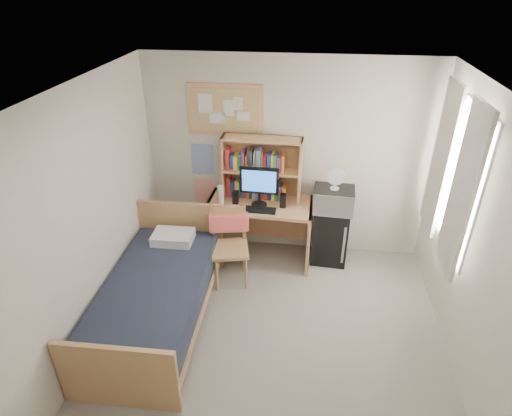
# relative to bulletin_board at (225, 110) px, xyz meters

# --- Properties ---
(floor) EXTENTS (3.60, 4.20, 0.02)m
(floor) POSITION_rel_bulletin_board_xyz_m (0.78, -2.08, -1.93)
(floor) COLOR gray
(floor) RESTS_ON ground
(ceiling) EXTENTS (3.60, 4.20, 0.02)m
(ceiling) POSITION_rel_bulletin_board_xyz_m (0.78, -2.08, 0.68)
(ceiling) COLOR silver
(ceiling) RESTS_ON wall_back
(wall_back) EXTENTS (3.60, 0.04, 2.60)m
(wall_back) POSITION_rel_bulletin_board_xyz_m (0.78, 0.02, -0.62)
(wall_back) COLOR beige
(wall_back) RESTS_ON floor
(wall_left) EXTENTS (0.04, 4.20, 2.60)m
(wall_left) POSITION_rel_bulletin_board_xyz_m (-1.02, -2.08, -0.62)
(wall_left) COLOR beige
(wall_left) RESTS_ON floor
(wall_right) EXTENTS (0.04, 4.20, 2.60)m
(wall_right) POSITION_rel_bulletin_board_xyz_m (2.58, -2.08, -0.62)
(wall_right) COLOR beige
(wall_right) RESTS_ON floor
(window_unit) EXTENTS (0.10, 1.40, 1.70)m
(window_unit) POSITION_rel_bulletin_board_xyz_m (2.53, -0.88, -0.32)
(window_unit) COLOR white
(window_unit) RESTS_ON wall_right
(curtain_left) EXTENTS (0.04, 0.55, 1.70)m
(curtain_left) POSITION_rel_bulletin_board_xyz_m (2.50, -1.28, -0.32)
(curtain_left) COLOR beige
(curtain_left) RESTS_ON wall_right
(curtain_right) EXTENTS (0.04, 0.55, 1.70)m
(curtain_right) POSITION_rel_bulletin_board_xyz_m (2.50, -0.48, -0.32)
(curtain_right) COLOR beige
(curtain_right) RESTS_ON wall_right
(bulletin_board) EXTENTS (0.94, 0.03, 0.64)m
(bulletin_board) POSITION_rel_bulletin_board_xyz_m (0.00, 0.00, 0.00)
(bulletin_board) COLOR tan
(bulletin_board) RESTS_ON wall_back
(poster_wave) EXTENTS (0.30, 0.01, 0.42)m
(poster_wave) POSITION_rel_bulletin_board_xyz_m (-0.32, 0.01, -0.67)
(poster_wave) COLOR #2948A5
(poster_wave) RESTS_ON wall_back
(poster_japan) EXTENTS (0.28, 0.01, 0.36)m
(poster_japan) POSITION_rel_bulletin_board_xyz_m (-0.32, 0.01, -1.14)
(poster_japan) COLOR red
(poster_japan) RESTS_ON wall_back
(desk) EXTENTS (1.36, 0.72, 0.84)m
(desk) POSITION_rel_bulletin_board_xyz_m (0.48, -0.34, -1.50)
(desk) COLOR tan
(desk) RESTS_ON floor
(desk_chair) EXTENTS (0.57, 0.57, 0.96)m
(desk_chair) POSITION_rel_bulletin_board_xyz_m (0.18, -0.88, -1.44)
(desk_chair) COLOR tan
(desk_chair) RESTS_ON floor
(mini_fridge) EXTENTS (0.48, 0.48, 0.77)m
(mini_fridge) POSITION_rel_bulletin_board_xyz_m (1.40, -0.24, -1.54)
(mini_fridge) COLOR black
(mini_fridge) RESTS_ON floor
(bed) EXTENTS (1.07, 2.09, 0.57)m
(bed) POSITION_rel_bulletin_board_xyz_m (-0.48, -1.69, -1.64)
(bed) COLOR black
(bed) RESTS_ON floor
(hutch) EXTENTS (1.00, 0.29, 0.81)m
(hutch) POSITION_rel_bulletin_board_xyz_m (0.48, -0.19, -0.67)
(hutch) COLOR tan
(hutch) RESTS_ON desk
(monitor) EXTENTS (0.48, 0.05, 0.51)m
(monitor) POSITION_rel_bulletin_board_xyz_m (0.48, -0.40, -0.83)
(monitor) COLOR black
(monitor) RESTS_ON desk
(keyboard) EXTENTS (0.47, 0.16, 0.02)m
(keyboard) POSITION_rel_bulletin_board_xyz_m (0.47, -0.54, -1.07)
(keyboard) COLOR black
(keyboard) RESTS_ON desk
(speaker_left) EXTENTS (0.07, 0.07, 0.17)m
(speaker_left) POSITION_rel_bulletin_board_xyz_m (0.18, -0.39, -1.00)
(speaker_left) COLOR black
(speaker_left) RESTS_ON desk
(speaker_right) EXTENTS (0.08, 0.08, 0.18)m
(speaker_right) POSITION_rel_bulletin_board_xyz_m (0.77, -0.41, -0.99)
(speaker_right) COLOR black
(speaker_right) RESTS_ON desk
(water_bottle) EXTENTS (0.07, 0.07, 0.25)m
(water_bottle) POSITION_rel_bulletin_board_xyz_m (-0.01, -0.42, -0.96)
(water_bottle) COLOR white
(water_bottle) RESTS_ON desk
(hoodie) EXTENTS (0.50, 0.25, 0.23)m
(hoodie) POSITION_rel_bulletin_board_xyz_m (0.14, -0.68, -1.18)
(hoodie) COLOR #FF6861
(hoodie) RESTS_ON desk_chair
(microwave) EXTENTS (0.52, 0.41, 0.29)m
(microwave) POSITION_rel_bulletin_board_xyz_m (1.40, -0.26, -1.01)
(microwave) COLOR #B4B4B9
(microwave) RESTS_ON mini_fridge
(desk_fan) EXTENTS (0.23, 0.23, 0.27)m
(desk_fan) POSITION_rel_bulletin_board_xyz_m (1.40, -0.26, -0.73)
(desk_fan) COLOR white
(desk_fan) RESTS_ON microwave
(pillow) EXTENTS (0.48, 0.34, 0.11)m
(pillow) POSITION_rel_bulletin_board_xyz_m (-0.50, -0.94, -1.29)
(pillow) COLOR white
(pillow) RESTS_ON bed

